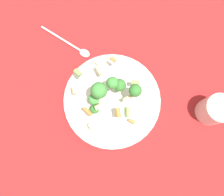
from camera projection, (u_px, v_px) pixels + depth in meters
ground_plane at (112, 102)px, 0.68m from camera, size 3.00×3.00×0.00m
bowl at (112, 101)px, 0.66m from camera, size 0.29×0.29×0.04m
pasta_salad at (109, 91)px, 0.59m from camera, size 0.21×0.22×0.10m
cup at (215, 110)px, 0.63m from camera, size 0.08×0.08×0.09m
spoon at (74, 46)px, 0.72m from camera, size 0.03×0.19×0.01m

